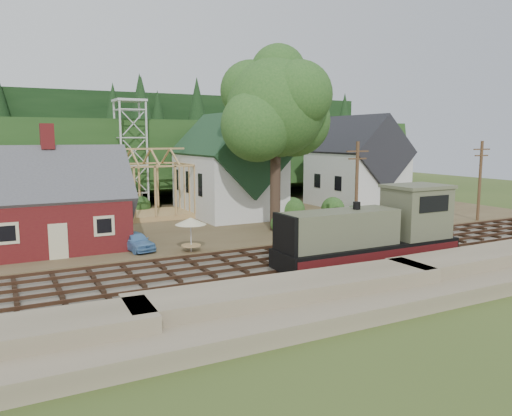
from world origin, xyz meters
name	(u,v)px	position (x,y,z in m)	size (l,w,h in m)	color
ground	(322,261)	(0.00, 0.00, 0.00)	(140.00, 140.00, 0.00)	#384C1E
embankment	(415,295)	(0.00, -8.50, 0.00)	(64.00, 5.00, 1.60)	#7F7259
railroad_bed	(322,259)	(0.00, 0.00, 0.08)	(64.00, 11.00, 0.16)	#726B5B
village_flat	(218,220)	(0.00, 18.00, 0.15)	(64.00, 26.00, 0.30)	brown
hillside	(151,196)	(0.00, 42.00, 0.00)	(70.00, 28.00, 8.00)	#1E3F19
ridge	(125,187)	(0.00, 58.00, 0.00)	(80.00, 20.00, 12.00)	black
depot	(51,209)	(-16.00, 11.00, 3.21)	(10.80, 7.41, 9.00)	#581416
church	(229,168)	(2.00, 19.68, 5.18)	(8.40, 15.17, 13.00)	silver
farmhouse	(356,167)	(18.00, 19.00, 4.87)	(8.40, 10.80, 10.60)	silver
timber_frame	(147,188)	(-6.00, 22.00, 3.27)	(8.20, 6.20, 6.99)	tan
lattice_tower	(130,122)	(-6.00, 28.00, 10.03)	(3.20, 3.20, 12.12)	silver
big_tree	(277,115)	(2.17, 10.08, 10.22)	(10.90, 8.40, 14.70)	#38281E
telegraph_pole_near	(357,187)	(7.00, 5.20, 4.25)	(2.20, 0.28, 8.00)	#4C331E
telegraph_pole_far	(480,180)	(22.00, 5.20, 4.25)	(2.20, 0.28, 8.00)	#4C331E
locomotive	(375,234)	(1.93, -3.00, 2.22)	(12.67, 3.17, 5.05)	black
car_blue	(136,241)	(-10.81, 7.77, 0.97)	(1.58, 3.93, 1.34)	#639CD5
car_red	(412,197)	(26.25, 18.16, 0.94)	(2.13, 4.63, 1.29)	#B72A0E
patio_set	(191,223)	(-7.43, 5.50, 2.38)	(2.19, 2.19, 2.44)	silver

